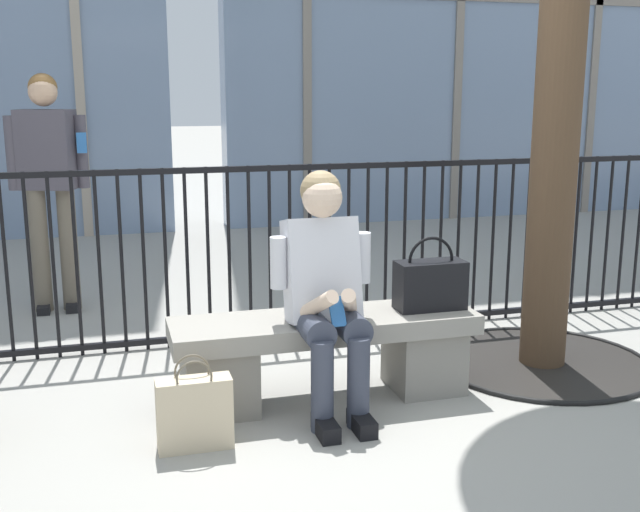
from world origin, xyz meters
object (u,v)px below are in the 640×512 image
at_px(seated_person_with_phone, 326,285).
at_px(handbag_on_bench, 430,284).
at_px(stone_bench, 325,349).
at_px(bystander_at_railing, 49,175).
at_px(shopping_bag, 195,412).

relative_size(seated_person_with_phone, handbag_on_bench, 3.08).
bearing_deg(handbag_on_bench, seated_person_with_phone, -169.05).
distance_m(stone_bench, seated_person_with_phone, 0.40).
relative_size(handbag_on_bench, bystander_at_railing, 0.23).
xyz_separation_m(seated_person_with_phone, handbag_on_bench, (0.61, 0.12, -0.06)).
xyz_separation_m(stone_bench, seated_person_with_phone, (-0.03, -0.13, 0.38)).
height_order(stone_bench, handbag_on_bench, handbag_on_bench).
bearing_deg(handbag_on_bench, shopping_bag, -163.50).
relative_size(stone_bench, shopping_bag, 3.68).
relative_size(stone_bench, handbag_on_bench, 4.07).
distance_m(stone_bench, bystander_at_railing, 2.68).
distance_m(seated_person_with_phone, shopping_bag, 0.89).
bearing_deg(bystander_at_railing, handbag_on_bench, -46.81).
xyz_separation_m(seated_person_with_phone, shopping_bag, (-0.70, -0.27, -0.48)).
bearing_deg(bystander_at_railing, stone_bench, -56.08).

